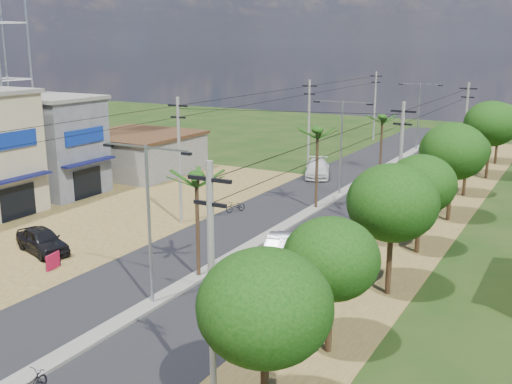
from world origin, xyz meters
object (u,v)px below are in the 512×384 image
Objects in this scene: car_white_far at (317,169)px; car_parked_dark at (42,241)px; roadside_sign at (53,262)px; car_silver_mid at (285,246)px.

car_parked_dark is (-6.19, -28.04, -0.02)m from car_white_far.
roadside_sign is (2.73, -1.69, -0.30)m from car_parked_dark.
car_white_far reaches higher than car_parked_dark.
car_parked_dark is at bearing 11.23° from car_silver_mid.
car_parked_dark is 3.95× the size of roadside_sign.
car_white_far is at bearing 73.27° from roadside_sign.
car_silver_mid is 4.33× the size of roadside_sign.
car_white_far is 29.93m from roadside_sign.
car_white_far is (-7.29, 21.69, -0.03)m from car_silver_mid.
car_parked_dark is at bearing -124.51° from car_white_far.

